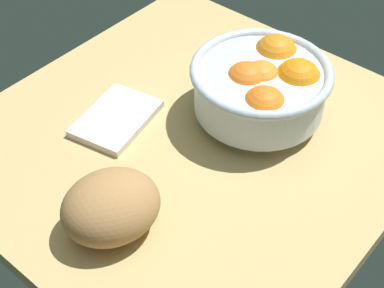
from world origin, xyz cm
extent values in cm
cube|color=tan|center=(0.00, 0.00, -1.50)|extent=(69.61, 66.59, 3.00)
cylinder|color=silver|center=(10.71, -5.44, 1.13)|extent=(8.98, 8.98, 2.26)
cylinder|color=silver|center=(10.71, -5.44, 5.98)|extent=(21.45, 21.45, 7.45)
torus|color=silver|center=(10.71, -5.44, 9.71)|extent=(23.05, 23.05, 1.60)
sphere|color=orange|center=(14.14, -10.19, 7.75)|extent=(7.95, 7.95, 7.95)
sphere|color=orange|center=(8.70, -4.09, 7.65)|extent=(7.39, 7.39, 7.39)
sphere|color=orange|center=(17.53, -3.60, 7.74)|extent=(7.91, 7.91, 7.91)
sphere|color=orange|center=(5.47, -9.76, 7.64)|extent=(7.35, 7.35, 7.35)
sphere|color=orange|center=(10.71, -5.44, 7.57)|extent=(6.97, 6.97, 6.97)
ellipsoid|color=#B07F4B|center=(-21.57, -3.79, 4.58)|extent=(17.35, 16.18, 9.15)
cube|color=silver|center=(-5.63, 11.92, 0.67)|extent=(16.14, 12.79, 1.33)
camera|label=1|loc=(-53.06, -44.99, 66.47)|focal=54.60mm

